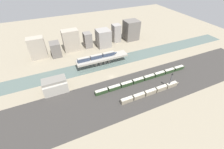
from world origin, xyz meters
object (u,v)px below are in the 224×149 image
Objects in this scene: train_yard_mid at (145,78)px; signal_tower at (170,81)px; train_on_bridge at (98,57)px; train_yard_near at (151,92)px; warehouse_building at (55,85)px.

signal_tower reaches higher than train_yard_mid.
train_on_bridge is 59.88m from train_yard_near.
train_yard_mid is 20.92m from signal_tower.
train_on_bridge is at bearing 127.52° from train_yard_mid.
train_yard_near is 75.64m from warehouse_building.
warehouse_building is at bearing 165.63° from train_yard_mid.
warehouse_building is (-71.89, 18.42, 3.47)m from train_yard_mid.
signal_tower is at bearing -0.17° from train_yard_near.
train_yard_mid is at bearing -52.48° from train_on_bridge.
warehouse_building is (-67.34, 34.27, 3.32)m from train_yard_near.
train_yard_mid is at bearing 73.99° from train_yard_near.
train_on_bridge is 2.21× the size of warehouse_building.
train_on_bridge is at bearing 114.60° from train_yard_near.
train_yard_near is at bearing -106.01° from train_yard_mid.
signal_tower is at bearing -51.81° from train_yard_mid.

